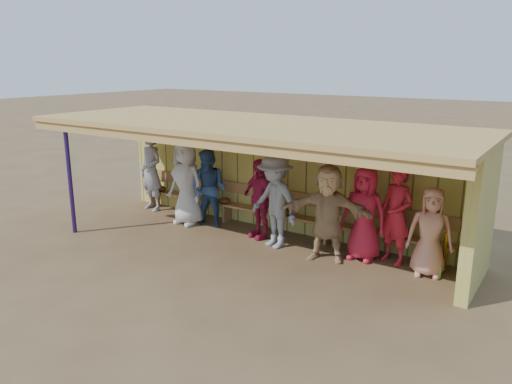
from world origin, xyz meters
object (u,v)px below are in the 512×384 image
Objects in this scene: player_a at (151,171)px; player_c at (209,189)px; player_h at (430,232)px; player_d at (259,199)px; player_g at (396,215)px; player_e at (275,202)px; bench at (275,208)px; player_extra at (364,214)px; player_b at (186,183)px; player_f at (327,213)px.

player_a reaches higher than player_c.
player_c is 1.11× the size of player_h.
player_d is 0.93× the size of player_g.
player_a reaches higher than player_e.
player_a is at bearing -170.66° from player_e.
player_e reaches higher than player_d.
player_h is 3.49m from bench.
player_a is at bearing -174.92° from bench.
player_d reaches higher than bench.
player_a is 6.88m from player_h.
player_c reaches higher than player_h.
bench is (-2.20, 0.46, -0.36)m from player_extra.
player_g is at bearing 29.76° from player_e.
player_b is at bearing -156.25° from player_d.
player_a reaches higher than player_b.
player_b is 0.57m from player_c.
player_g is (4.70, 0.38, -0.04)m from player_b.
player_b is 1.13× the size of player_d.
player_a reaches higher than player_g.
player_f is at bearing 8.20° from player_d.
player_a is 1.54m from player_b.
bench is (-3.44, 0.54, -0.26)m from player_h.
player_e is 1.02× the size of player_f.
player_e is at bearing -59.66° from bench.
player_f reaches higher than player_d.
player_d is (1.88, 0.15, -0.11)m from player_b.
player_e is (0.55, -0.29, 0.09)m from player_d.
bench is at bearing 155.82° from player_h.
player_e is 1.06× the size of player_extra.
player_b is at bearing -160.64° from bench.
player_e is at bearing 0.58° from player_b.
player_d reaches higher than player_h.
player_g reaches higher than player_h.
player_h reaches higher than bench.
player_b reaches higher than player_f.
player_a is 1.06× the size of player_e.
player_c is 1.54m from bench.
player_h is at bearing -8.86° from bench.
player_extra is (-0.55, -0.16, -0.03)m from player_g.
bench is at bearing 23.25° from player_b.
player_g is 2.80m from bench.
player_extra is at bearing 161.22° from player_h.
player_a is 1.09× the size of player_g.
player_a is 2.06m from player_c.
player_f is (3.05, -0.32, 0.04)m from player_c.
player_d is 3.50m from player_h.
player_c is (2.04, -0.24, -0.12)m from player_a.
player_e reaches higher than player_h.
player_g is 1.03× the size of player_extra.
player_b is 3.60m from player_f.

